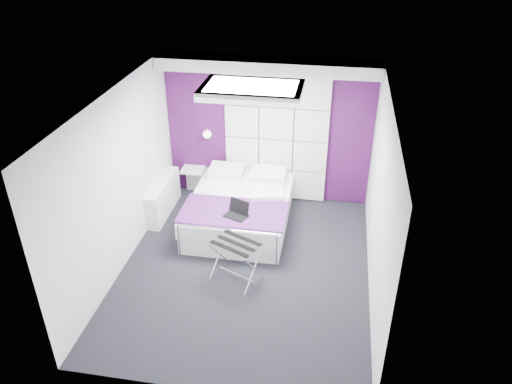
% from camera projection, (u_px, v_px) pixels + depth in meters
% --- Properties ---
extents(floor, '(4.40, 4.40, 0.00)m').
position_uv_depth(floor, '(245.00, 268.00, 7.41)').
color(floor, black).
rests_on(floor, ground).
extents(ceiling, '(4.40, 4.40, 0.00)m').
position_uv_depth(ceiling, '(243.00, 101.00, 6.11)').
color(ceiling, white).
rests_on(ceiling, wall_back).
extents(wall_back, '(3.60, 0.00, 3.60)m').
position_uv_depth(wall_back, '(268.00, 130.00, 8.64)').
color(wall_back, silver).
rests_on(wall_back, floor).
extents(wall_left, '(0.00, 4.40, 4.40)m').
position_uv_depth(wall_left, '(119.00, 182.00, 7.03)').
color(wall_left, silver).
rests_on(wall_left, floor).
extents(wall_right, '(0.00, 4.40, 4.40)m').
position_uv_depth(wall_right, '(380.00, 204.00, 6.50)').
color(wall_right, silver).
rests_on(wall_right, floor).
extents(accent_wall, '(3.58, 0.02, 2.58)m').
position_uv_depth(accent_wall, '(268.00, 130.00, 8.63)').
color(accent_wall, '#410F43').
rests_on(accent_wall, wall_back).
extents(soffit, '(3.58, 0.50, 0.20)m').
position_uv_depth(soffit, '(267.00, 65.00, 7.83)').
color(soffit, white).
rests_on(soffit, wall_back).
extents(headboard, '(1.80, 0.08, 2.30)m').
position_uv_depth(headboard, '(276.00, 139.00, 8.63)').
color(headboard, silver).
rests_on(headboard, wall_back).
extents(skylight, '(1.36, 0.86, 0.12)m').
position_uv_depth(skylight, '(252.00, 89.00, 6.65)').
color(skylight, white).
rests_on(skylight, ceiling).
extents(wall_lamp, '(0.15, 0.15, 0.15)m').
position_uv_depth(wall_lamp, '(208.00, 133.00, 8.72)').
color(wall_lamp, white).
rests_on(wall_lamp, wall_back).
extents(radiator, '(0.22, 1.20, 0.60)m').
position_uv_depth(radiator, '(163.00, 197.00, 8.62)').
color(radiator, white).
rests_on(radiator, floor).
extents(bed, '(1.65, 1.99, 0.70)m').
position_uv_depth(bed, '(240.00, 209.00, 8.29)').
color(bed, white).
rests_on(bed, floor).
extents(nightstand, '(0.41, 0.32, 0.05)m').
position_uv_depth(nightstand, '(193.00, 170.00, 9.09)').
color(nightstand, white).
rests_on(nightstand, wall_back).
extents(luggage_rack, '(0.63, 0.47, 0.62)m').
position_uv_depth(luggage_rack, '(236.00, 261.00, 7.06)').
color(luggage_rack, silver).
rests_on(luggage_rack, floor).
extents(laptop, '(0.34, 0.24, 0.25)m').
position_uv_depth(laptop, '(237.00, 212.00, 7.62)').
color(laptop, black).
rests_on(laptop, bed).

